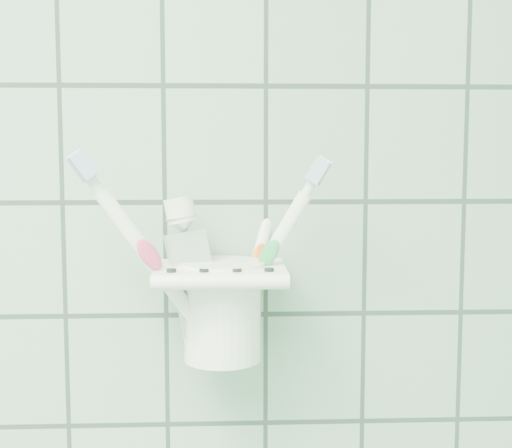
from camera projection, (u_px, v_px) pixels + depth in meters
holder_bracket at (221, 274)px, 0.65m from camera, size 0.12×0.10×0.04m
cup at (222, 306)px, 0.66m from camera, size 0.08×0.08×0.09m
toothbrush_pink at (219, 233)px, 0.63m from camera, size 0.12×0.03×0.21m
toothbrush_blue at (231, 253)px, 0.64m from camera, size 0.06×0.07×0.18m
toothbrush_orange at (216, 238)px, 0.66m from camera, size 0.10×0.04×0.20m
toothpaste_tube at (207, 263)px, 0.65m from camera, size 0.06×0.04×0.15m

